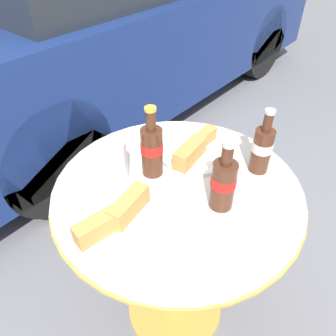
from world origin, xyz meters
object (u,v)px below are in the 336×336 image
at_px(bistro_table, 177,221).
at_px(cola_bottle_center, 151,149).
at_px(cola_bottle_right, 223,182).
at_px(drinking_glass, 117,162).
at_px(cola_bottle_left, 262,148).
at_px(lunch_plate_far, 117,221).
at_px(lunch_plate_near, 195,150).
at_px(parked_car, 107,20).

height_order(bistro_table, cola_bottle_center, cola_bottle_center).
height_order(cola_bottle_right, drinking_glass, cola_bottle_right).
height_order(cola_bottle_left, lunch_plate_far, cola_bottle_left).
xyz_separation_m(bistro_table, cola_bottle_center, (-0.00, 0.10, 0.25)).
bearing_deg(lunch_plate_near, lunch_plate_far, -175.76).
distance_m(cola_bottle_center, lunch_plate_far, 0.25).
relative_size(bistro_table, drinking_glass, 5.97).
bearing_deg(lunch_plate_far, drinking_glass, 45.95).
distance_m(cola_bottle_left, cola_bottle_right, 0.21).
relative_size(cola_bottle_left, cola_bottle_center, 0.93).
height_order(lunch_plate_near, lunch_plate_far, same).
xyz_separation_m(bistro_table, parked_car, (1.26, 1.71, 0.09)).
height_order(cola_bottle_left, cola_bottle_center, cola_bottle_center).
distance_m(cola_bottle_left, cola_bottle_center, 0.34).
distance_m(cola_bottle_center, drinking_glass, 0.11).
bearing_deg(bistro_table, cola_bottle_left, -33.41).
height_order(cola_bottle_right, lunch_plate_far, cola_bottle_right).
xyz_separation_m(cola_bottle_right, parked_car, (1.24, 1.85, -0.16)).
distance_m(cola_bottle_right, lunch_plate_far, 0.30).
distance_m(bistro_table, parked_car, 2.13).
bearing_deg(cola_bottle_center, lunch_plate_far, -160.66).
height_order(bistro_table, drinking_glass, drinking_glass).
bearing_deg(parked_car, drinking_glass, -130.97).
xyz_separation_m(cola_bottle_left, drinking_glass, (-0.31, 0.32, -0.03)).
xyz_separation_m(bistro_table, lunch_plate_near, (0.15, 0.05, 0.18)).
relative_size(bistro_table, cola_bottle_center, 3.29).
bearing_deg(bistro_table, cola_bottle_right, -83.69).
distance_m(bistro_table, cola_bottle_right, 0.28).
bearing_deg(cola_bottle_center, parked_car, 52.03).
height_order(drinking_glass, parked_car, parked_car).
distance_m(cola_bottle_right, cola_bottle_center, 0.24).
xyz_separation_m(cola_bottle_left, lunch_plate_far, (-0.45, 0.17, -0.06)).
height_order(bistro_table, lunch_plate_far, lunch_plate_far).
bearing_deg(bistro_table, lunch_plate_far, 174.58).
height_order(lunch_plate_far, parked_car, parked_car).
xyz_separation_m(bistro_table, lunch_plate_far, (-0.23, 0.02, 0.19)).
relative_size(cola_bottle_right, parked_car, 0.06).
relative_size(bistro_table, cola_bottle_left, 3.55).
bearing_deg(lunch_plate_near, drinking_glass, 153.12).
height_order(bistro_table, parked_car, parked_car).
xyz_separation_m(lunch_plate_near, lunch_plate_far, (-0.38, -0.03, 0.00)).
relative_size(bistro_table, lunch_plate_near, 3.12).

